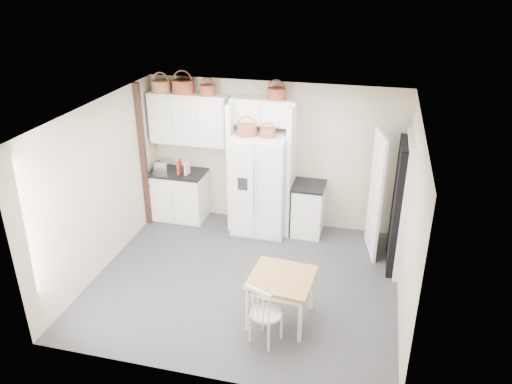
# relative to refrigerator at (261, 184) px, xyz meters

# --- Properties ---
(floor) EXTENTS (4.50, 4.50, 0.00)m
(floor) POSITION_rel_refrigerator_xyz_m (0.15, -1.60, -0.89)
(floor) COLOR #2E2E33
(floor) RESTS_ON ground
(ceiling) EXTENTS (4.50, 4.50, 0.00)m
(ceiling) POSITION_rel_refrigerator_xyz_m (0.15, -1.60, 1.71)
(ceiling) COLOR white
(ceiling) RESTS_ON wall_back
(wall_back) EXTENTS (4.50, 0.00, 4.50)m
(wall_back) POSITION_rel_refrigerator_xyz_m (0.15, 0.40, 0.41)
(wall_back) COLOR #B5A798
(wall_back) RESTS_ON floor
(wall_left) EXTENTS (0.00, 4.00, 4.00)m
(wall_left) POSITION_rel_refrigerator_xyz_m (-2.10, -1.60, 0.41)
(wall_left) COLOR #B5A798
(wall_left) RESTS_ON floor
(wall_right) EXTENTS (0.00, 4.00, 4.00)m
(wall_right) POSITION_rel_refrigerator_xyz_m (2.40, -1.60, 0.41)
(wall_right) COLOR #B5A798
(wall_right) RESTS_ON floor
(refrigerator) EXTENTS (0.93, 0.74, 1.79)m
(refrigerator) POSITION_rel_refrigerator_xyz_m (0.00, 0.00, 0.00)
(refrigerator) COLOR white
(refrigerator) RESTS_ON floor
(base_cab_left) EXTENTS (0.96, 0.61, 0.89)m
(base_cab_left) POSITION_rel_refrigerator_xyz_m (-1.57, 0.10, -0.45)
(base_cab_left) COLOR silver
(base_cab_left) RESTS_ON floor
(base_cab_right) EXTENTS (0.51, 0.61, 0.89)m
(base_cab_right) POSITION_rel_refrigerator_xyz_m (0.84, 0.10, -0.45)
(base_cab_right) COLOR silver
(base_cab_right) RESTS_ON floor
(dining_table) EXTENTS (0.87, 0.87, 0.68)m
(dining_table) POSITION_rel_refrigerator_xyz_m (0.85, -2.36, -0.56)
(dining_table) COLOR #9F613A
(dining_table) RESTS_ON floor
(windsor_chair) EXTENTS (0.53, 0.51, 0.84)m
(windsor_chair) POSITION_rel_refrigerator_xyz_m (0.75, -2.82, -0.47)
(windsor_chair) COLOR silver
(windsor_chair) RESTS_ON floor
(counter_left) EXTENTS (1.00, 0.65, 0.04)m
(counter_left) POSITION_rel_refrigerator_xyz_m (-1.57, 0.10, 0.02)
(counter_left) COLOR black
(counter_left) RESTS_ON base_cab_left
(counter_right) EXTENTS (0.55, 0.65, 0.04)m
(counter_right) POSITION_rel_refrigerator_xyz_m (0.84, 0.10, 0.02)
(counter_right) COLOR black
(counter_right) RESTS_ON base_cab_right
(toaster) EXTENTS (0.28, 0.19, 0.18)m
(toaster) POSITION_rel_refrigerator_xyz_m (-1.89, 0.07, 0.12)
(toaster) COLOR silver
(toaster) RESTS_ON counter_left
(cookbook_red) EXTENTS (0.05, 0.17, 0.25)m
(cookbook_red) POSITION_rel_refrigerator_xyz_m (-1.50, 0.02, 0.16)
(cookbook_red) COLOR #9A2B13
(cookbook_red) RESTS_ON counter_left
(cookbook_cream) EXTENTS (0.06, 0.16, 0.23)m
(cookbook_cream) POSITION_rel_refrigerator_xyz_m (-1.36, 0.02, 0.15)
(cookbook_cream) COLOR beige
(cookbook_cream) RESTS_ON counter_left
(basket_upper_a) EXTENTS (0.33, 0.33, 0.19)m
(basket_upper_a) POSITION_rel_refrigerator_xyz_m (-1.83, 0.23, 1.55)
(basket_upper_a) COLOR olive
(basket_upper_a) RESTS_ON upper_cabinet
(basket_upper_b) EXTENTS (0.38, 0.38, 0.22)m
(basket_upper_b) POSITION_rel_refrigerator_xyz_m (-1.42, 0.23, 1.57)
(basket_upper_b) COLOR maroon
(basket_upper_b) RESTS_ON upper_cabinet
(basket_upper_c) EXTENTS (0.28, 0.28, 0.16)m
(basket_upper_c) POSITION_rel_refrigerator_xyz_m (-0.98, 0.23, 1.54)
(basket_upper_c) COLOR maroon
(basket_upper_c) RESTS_ON upper_cabinet
(basket_bridge_b) EXTENTS (0.31, 0.31, 0.18)m
(basket_bridge_b) POSITION_rel_refrigerator_xyz_m (0.21, 0.23, 1.54)
(basket_bridge_b) COLOR maroon
(basket_bridge_b) RESTS_ON bridge_cabinet
(basket_fridge_a) EXTENTS (0.33, 0.33, 0.18)m
(basket_fridge_a) POSITION_rel_refrigerator_xyz_m (-0.21, -0.10, 0.98)
(basket_fridge_a) COLOR maroon
(basket_fridge_a) RESTS_ON refrigerator
(basket_fridge_b) EXTENTS (0.25, 0.25, 0.13)m
(basket_fridge_b) POSITION_rel_refrigerator_xyz_m (0.14, -0.10, 0.96)
(basket_fridge_b) COLOR maroon
(basket_fridge_b) RESTS_ON refrigerator
(upper_cabinet) EXTENTS (1.40, 0.34, 0.90)m
(upper_cabinet) POSITION_rel_refrigerator_xyz_m (-1.35, 0.23, 1.01)
(upper_cabinet) COLOR silver
(upper_cabinet) RESTS_ON wall_back
(bridge_cabinet) EXTENTS (1.12, 0.34, 0.45)m
(bridge_cabinet) POSITION_rel_refrigerator_xyz_m (-0.00, 0.23, 1.23)
(bridge_cabinet) COLOR silver
(bridge_cabinet) RESTS_ON wall_back
(fridge_panel_left) EXTENTS (0.08, 0.60, 2.30)m
(fridge_panel_left) POSITION_rel_refrigerator_xyz_m (-0.51, 0.10, 0.26)
(fridge_panel_left) COLOR silver
(fridge_panel_left) RESTS_ON floor
(fridge_panel_right) EXTENTS (0.08, 0.60, 2.30)m
(fridge_panel_right) POSITION_rel_refrigerator_xyz_m (0.51, 0.10, 0.26)
(fridge_panel_right) COLOR silver
(fridge_panel_right) RESTS_ON floor
(trim_post) EXTENTS (0.09, 0.09, 2.60)m
(trim_post) POSITION_rel_refrigerator_xyz_m (-2.05, -0.25, 0.41)
(trim_post) COLOR #331B15
(trim_post) RESTS_ON floor
(doorway_void) EXTENTS (0.18, 0.85, 2.05)m
(doorway_void) POSITION_rel_refrigerator_xyz_m (2.31, -0.60, 0.13)
(doorway_void) COLOR black
(doorway_void) RESTS_ON floor
(door_slab) EXTENTS (0.21, 0.79, 2.05)m
(door_slab) POSITION_rel_refrigerator_xyz_m (1.95, -0.27, 0.13)
(door_slab) COLOR white
(door_slab) RESTS_ON floor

